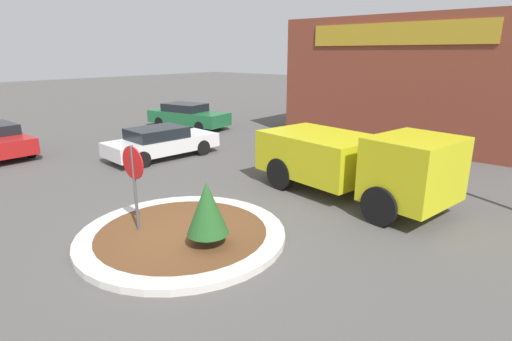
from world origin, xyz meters
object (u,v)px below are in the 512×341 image
Objects in this scene: utility_truck at (352,160)px; parked_sedan_white at (161,142)px; parked_sedan_green at (188,116)px; stop_sign at (134,174)px.

utility_truck is 8.09m from parked_sedan_white.
parked_sedan_white is (4.34, -5.16, -0.05)m from parked_sedan_green.
stop_sign is 7.38m from parked_sedan_white.
utility_truck is 1.31× the size of parked_sedan_white.
stop_sign is 0.44× the size of parked_sedan_green.
parked_sedan_green is 1.06× the size of parked_sedan_white.
stop_sign reaches higher than parked_sedan_green.
stop_sign is 0.47× the size of parked_sedan_white.
stop_sign reaches higher than parked_sedan_white.
parked_sedan_white is at bearing -57.83° from parked_sedan_green.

